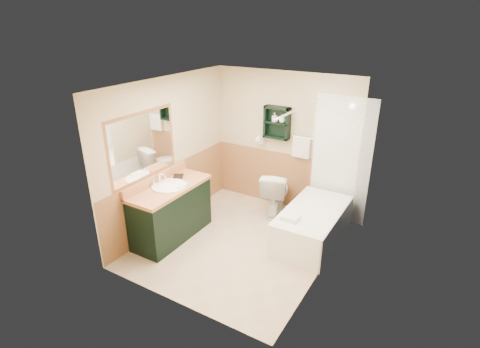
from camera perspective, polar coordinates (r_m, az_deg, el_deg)
name	(u,v)px	position (r m, az deg, el deg)	size (l,w,h in m)	color
floor	(239,243)	(5.84, -0.11, -10.40)	(3.00, 3.00, 0.00)	#C0A88C
back_wall	(284,142)	(6.54, 6.75, 4.93)	(2.60, 0.04, 2.40)	beige
left_wall	(167,154)	(6.01, -11.01, 3.00)	(0.04, 3.00, 2.40)	beige
right_wall	(330,191)	(4.79, 13.59, -2.55)	(0.04, 3.00, 2.40)	beige
ceiling	(239,83)	(4.93, -0.13, 13.76)	(2.60, 3.00, 0.04)	white
wainscot_left	(172,194)	(6.26, -10.28, -3.08)	(2.98, 2.98, 1.00)	#BE794D
wainscot_back	(282,179)	(6.76, 6.35, -0.79)	(2.58, 2.58, 1.00)	#BE794D
mirror_frame	(143,146)	(5.51, -14.59, 4.12)	(1.30, 1.30, 1.00)	brown
mirror_glass	(143,146)	(5.50, -14.55, 4.11)	(1.20, 1.20, 0.90)	white
tile_right	(343,180)	(5.52, 15.48, -0.94)	(1.50, 1.50, 2.10)	white
tile_back	(341,161)	(6.23, 15.11, 1.88)	(0.95, 0.95, 2.10)	white
tile_accent	(350,122)	(5.25, 16.35, 7.59)	(1.50, 1.50, 0.10)	#134226
wall_shelf	(277,123)	(6.38, 5.64, 7.80)	(0.45, 0.15, 0.55)	black
hair_dryer	(261,139)	(6.63, 3.26, 5.30)	(0.10, 0.24, 0.18)	white
towel_bar	(302,137)	(6.31, 9.45, 5.52)	(0.40, 0.06, 0.40)	silver
curtain_rod	(298,108)	(5.45, 8.88, 9.87)	(0.03, 0.03, 1.60)	silver
shower_curtain	(299,160)	(5.85, 9.03, 2.06)	(1.05, 1.05, 1.70)	beige
vanity	(171,212)	(5.87, -10.43, -5.69)	(0.59, 1.37, 0.87)	black
bathtub	(313,225)	(5.86, 11.01, -7.64)	(0.80, 1.50, 0.53)	white
toilet	(276,192)	(6.52, 5.48, -2.79)	(0.44, 0.79, 0.77)	white
counter_towel	(177,185)	(5.65, -9.53, -1.63)	(0.27, 0.21, 0.04)	silver
vanity_book	(173,171)	(5.94, -10.17, 0.42)	(0.15, 0.02, 0.20)	black
tub_towel	(290,217)	(5.40, 7.68, -6.58)	(0.24, 0.20, 0.07)	silver
soap_bottle_a	(275,120)	(6.38, 5.30, 8.26)	(0.07, 0.15, 0.07)	white
soap_bottle_b	(282,120)	(6.32, 6.46, 8.25)	(0.11, 0.14, 0.11)	white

